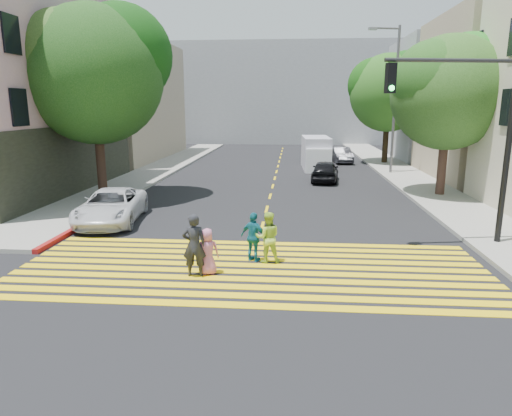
# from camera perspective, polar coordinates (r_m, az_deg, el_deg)

# --- Properties ---
(ground) EXTENTS (120.00, 120.00, 0.00)m
(ground) POSITION_cam_1_polar(r_m,az_deg,el_deg) (12.01, -1.17, -9.69)
(ground) COLOR black
(sidewalk_left) EXTENTS (3.00, 40.00, 0.15)m
(sidewalk_left) POSITION_cam_1_polar(r_m,az_deg,el_deg) (34.72, -11.57, 4.99)
(sidewalk_left) COLOR gray
(sidewalk_left) RESTS_ON ground
(sidewalk_right) EXTENTS (3.00, 60.00, 0.15)m
(sidewalk_right) POSITION_cam_1_polar(r_m,az_deg,el_deg) (27.44, 20.15, 2.47)
(sidewalk_right) COLOR gray
(sidewalk_right) RESTS_ON ground
(curb_red) EXTENTS (0.20, 8.00, 0.16)m
(curb_red) POSITION_cam_1_polar(r_m,az_deg,el_deg) (19.38, -20.03, -1.50)
(curb_red) COLOR maroon
(curb_red) RESTS_ON ground
(crosswalk) EXTENTS (13.40, 5.30, 0.01)m
(crosswalk) POSITION_cam_1_polar(r_m,az_deg,el_deg) (13.19, -0.61, -7.57)
(crosswalk) COLOR yellow
(crosswalk) RESTS_ON ground
(lane_line) EXTENTS (0.12, 34.40, 0.01)m
(lane_line) POSITION_cam_1_polar(r_m,az_deg,el_deg) (33.88, 2.68, 4.92)
(lane_line) COLOR yellow
(lane_line) RESTS_ON ground
(building_left_tan) EXTENTS (12.00, 16.00, 10.00)m
(building_left_tan) POSITION_cam_1_polar(r_m,az_deg,el_deg) (42.65, -19.54, 12.55)
(building_left_tan) COLOR tan
(building_left_tan) RESTS_ON ground
(building_right_grey) EXTENTS (10.00, 10.00, 10.00)m
(building_right_grey) POSITION_cam_1_polar(r_m,az_deg,el_deg) (43.33, 23.87, 12.20)
(building_right_grey) COLOR gray
(building_right_grey) RESTS_ON ground
(backdrop_block) EXTENTS (30.00, 8.00, 12.00)m
(backdrop_block) POSITION_cam_1_polar(r_m,az_deg,el_deg) (59.08, 3.64, 14.05)
(backdrop_block) COLOR gray
(backdrop_block) RESTS_ON ground
(tree_left) EXTENTS (8.42, 8.36, 9.37)m
(tree_left) POSITION_cam_1_polar(r_m,az_deg,el_deg) (23.77, -19.38, 16.21)
(tree_left) COLOR black
(tree_left) RESTS_ON ground
(tree_right_near) EXTENTS (6.88, 6.71, 8.08)m
(tree_right_near) POSITION_cam_1_polar(r_m,az_deg,el_deg) (24.88, 23.10, 13.76)
(tree_right_near) COLOR #472922
(tree_right_near) RESTS_ON ground
(tree_right_far) EXTENTS (7.94, 7.68, 8.67)m
(tree_right_far) POSITION_cam_1_polar(r_m,az_deg,el_deg) (37.82, 16.40, 14.13)
(tree_right_far) COLOR black
(tree_right_far) RESTS_ON ground
(pedestrian_man) EXTENTS (0.67, 0.47, 1.75)m
(pedestrian_man) POSITION_cam_1_polar(r_m,az_deg,el_deg) (12.50, -7.74, -4.64)
(pedestrian_man) COLOR black
(pedestrian_man) RESTS_ON ground
(pedestrian_woman) EXTENTS (0.82, 0.69, 1.54)m
(pedestrian_woman) POSITION_cam_1_polar(r_m,az_deg,el_deg) (13.50, 1.47, -3.69)
(pedestrian_woman) COLOR #AED840
(pedestrian_woman) RESTS_ON ground
(pedestrian_child) EXTENTS (0.72, 0.55, 1.30)m
(pedestrian_child) POSITION_cam_1_polar(r_m,az_deg,el_deg) (12.66, -6.09, -5.43)
(pedestrian_child) COLOR #BF668A
(pedestrian_child) RESTS_ON ground
(pedestrian_extra) EXTENTS (0.95, 0.72, 1.49)m
(pedestrian_extra) POSITION_cam_1_polar(r_m,az_deg,el_deg) (13.59, -0.27, -3.66)
(pedestrian_extra) COLOR #15667D
(pedestrian_extra) RESTS_ON ground
(white_sedan) EXTENTS (2.77, 4.96, 1.31)m
(white_sedan) POSITION_cam_1_polar(r_m,az_deg,el_deg) (19.04, -17.65, 0.21)
(white_sedan) COLOR silver
(white_sedan) RESTS_ON ground
(dark_car_near) EXTENTS (1.99, 4.02, 1.32)m
(dark_car_near) POSITION_cam_1_polar(r_m,az_deg,el_deg) (28.38, 8.62, 4.62)
(dark_car_near) COLOR black
(dark_car_near) RESTS_ON ground
(silver_car) EXTENTS (1.89, 4.36, 1.25)m
(silver_car) POSITION_cam_1_polar(r_m,az_deg,el_deg) (41.32, 7.98, 7.08)
(silver_car) COLOR #9FA0A0
(silver_car) RESTS_ON ground
(dark_car_parked) EXTENTS (1.64, 3.91, 1.26)m
(dark_car_parked) POSITION_cam_1_polar(r_m,az_deg,el_deg) (38.16, 10.63, 6.54)
(dark_car_parked) COLOR #232329
(dark_car_parked) RESTS_ON ground
(white_van) EXTENTS (2.05, 5.01, 2.33)m
(white_van) POSITION_cam_1_polar(r_m,az_deg,el_deg) (33.94, 7.51, 6.71)
(white_van) COLOR #BAB7C6
(white_van) RESTS_ON ground
(traffic_signal) EXTENTS (4.28, 1.03, 6.33)m
(traffic_signal) POSITION_cam_1_polar(r_m,az_deg,el_deg) (16.04, 25.81, 9.75)
(traffic_signal) COLOR black
(traffic_signal) RESTS_ON ground
(street_lamp) EXTENTS (2.15, 0.68, 9.57)m
(street_lamp) POSITION_cam_1_polar(r_m,az_deg,el_deg) (32.02, 16.72, 13.82)
(street_lamp) COLOR #5B5B5F
(street_lamp) RESTS_ON ground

